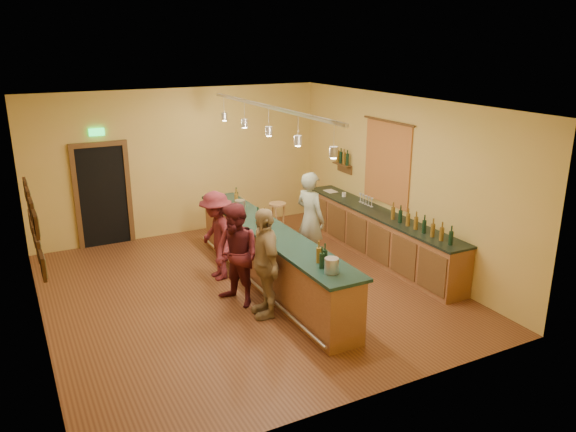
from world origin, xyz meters
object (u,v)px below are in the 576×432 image
customer_b (265,263)px  back_counter (380,235)px  tasting_bar (270,253)px  customer_c (217,236)px  bartender (310,219)px  customer_a (237,256)px  bar_stool (277,209)px

customer_b → back_counter: bearing=119.8°
back_counter → tasting_bar: (-2.49, -0.18, 0.12)m
back_counter → customer_c: 3.26m
customer_b → customer_c: 1.70m
bartender → customer_a: 2.14m
bartender → customer_c: size_ratio=1.12×
tasting_bar → bar_stool: bearing=60.7°
tasting_bar → bar_stool: size_ratio=6.53×
tasting_bar → customer_a: size_ratio=2.98×
tasting_bar → bar_stool: 2.53m
customer_a → customer_b: 0.60m
bartender → customer_c: 1.84m
tasting_bar → customer_c: size_ratio=3.13×
tasting_bar → customer_a: 0.94m
customer_a → customer_b: bearing=3.9°
tasting_bar → bar_stool: tasting_bar is taller
customer_a → customer_b: (0.25, -0.54, 0.03)m
bartender → customer_b: (-1.66, -1.51, -0.03)m
back_counter → customer_c: size_ratio=2.79×
bartender → customer_b: bearing=117.1°
customer_b → bar_stool: customer_b is taller
tasting_bar → customer_a: bearing=-152.1°
bartender → bar_stool: bearing=-19.3°
bartender → bar_stool: (0.12, 1.66, -0.28)m
back_counter → customer_a: size_ratio=2.66×
tasting_bar → bartender: (1.12, 0.54, 0.31)m
bartender → bar_stool: bartender is taller
customer_c → bar_stool: bearing=126.3°
bar_stool → customer_c: bearing=-142.9°
bar_stool → back_counter: bearing=-58.2°
bartender → customer_a: bearing=101.7°
tasting_bar → customer_c: 1.04m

